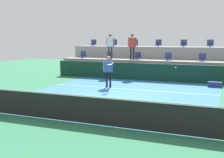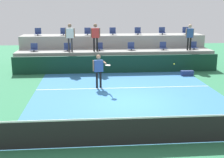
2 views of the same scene
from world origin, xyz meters
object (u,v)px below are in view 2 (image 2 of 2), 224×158
Objects in this scene: spectator_leaning_on_rail at (95,35)px; tennis_ball at (174,64)px; stadium_chair_lower_far_right at (194,46)px; stadium_chair_upper_center at (113,32)px; stadium_chair_upper_mid_left at (88,32)px; spectator_in_grey at (70,35)px; tennis_player at (99,68)px; stadium_chair_upper_right at (162,31)px; stadium_chair_lower_mid_right at (131,47)px; stadium_chair_upper_mid_right at (138,32)px; stadium_chair_lower_far_left at (34,48)px; stadium_chair_upper_left at (63,32)px; stadium_chair_lower_left at (67,48)px; stadium_chair_upper_far_right at (186,31)px; stadium_chair_lower_right at (163,46)px; spectator_in_white at (190,35)px; stadium_chair_lower_mid_left at (100,47)px.

tennis_ball is (3.77, -4.89, -1.02)m from spectator_leaning_on_rail.
stadium_chair_lower_far_right is 1.00× the size of stadium_chair_upper_center.
spectator_in_grey reaches higher than stadium_chair_upper_mid_left.
tennis_ball is (3.74, -0.59, 0.25)m from tennis_player.
spectator_in_grey is at bearing -161.55° from stadium_chair_upper_right.
stadium_chair_upper_right reaches higher than tennis_ball.
stadium_chair_lower_mid_right is 5.26m from tennis_player.
stadium_chair_upper_mid_left reaches higher than tennis_ball.
stadium_chair_lower_mid_right is at bearing 104.73° from tennis_ball.
stadium_chair_upper_mid_left is at bearing 180.00° from stadium_chair_upper_mid_right.
stadium_chair_upper_center is at bearing 180.00° from stadium_chair_upper_mid_right.
tennis_ball is (7.77, -5.27, -0.15)m from stadium_chair_lower_far_left.
stadium_chair_upper_left reaches higher than tennis_ball.
tennis_ball is at bearing -42.18° from spectator_in_grey.
stadium_chair_upper_mid_right is (4.97, 1.80, 0.85)m from stadium_chair_lower_left.
spectator_in_grey reaches higher than stadium_chair_upper_far_right.
stadium_chair_lower_right is 1.88m from spectator_in_white.
spectator_in_grey is at bearing 180.00° from spectator_leaning_on_rail.
spectator_in_white is at bearing 0.00° from spectator_leaning_on_rail.
stadium_chair_upper_left is (-0.35, 1.80, 0.85)m from stadium_chair_lower_left.
stadium_chair_lower_mid_right is 0.30× the size of spectator_in_white.
stadium_chair_lower_far_right is 1.99m from stadium_chair_upper_far_right.
stadium_chair_upper_mid_right reaches higher than tennis_player.
stadium_chair_lower_far_right is 1.00× the size of stadium_chair_upper_mid_right.
tennis_player is at bearing -71.01° from stadium_chair_upper_left.
spectator_in_white is at bearing 34.79° from tennis_player.
stadium_chair_upper_mid_left is 0.30× the size of spectator_in_white.
stadium_chair_upper_right is at bearing 52.95° from tennis_player.
stadium_chair_lower_right is 2.02m from stadium_chair_upper_right.
tennis_ball is (1.39, -5.27, -0.15)m from stadium_chair_lower_mid_right.
tennis_ball is (3.50, -5.27, -0.15)m from stadium_chair_lower_mid_left.
stadium_chair_upper_mid_left is 2.46m from spectator_in_grey.
spectator_in_grey is at bearing -155.31° from stadium_chair_upper_mid_right.
stadium_chair_lower_right is at bearing -139.53° from stadium_chair_upper_far_right.
tennis_player is (-2.36, -4.68, -0.40)m from stadium_chair_lower_mid_right.
stadium_chair_upper_mid_left is at bearing 94.67° from tennis_player.
stadium_chair_upper_right reaches higher than stadium_chair_lower_mid_right.
tennis_player is at bearing -116.72° from stadium_chair_lower_mid_right.
stadium_chair_upper_mid_left is at bearing 62.76° from spectator_in_grey.
stadium_chair_lower_left is 0.29× the size of spectator_leaning_on_rail.
stadium_chair_upper_right is (5.42, 0.00, 0.00)m from stadium_chair_upper_mid_left.
stadium_chair_upper_right reaches higher than stadium_chair_lower_far_right.
stadium_chair_upper_right is 0.30× the size of spectator_in_white.
stadium_chair_lower_right is (6.42, 0.00, 0.00)m from stadium_chair_lower_left.
spectator_in_grey is (0.22, -0.38, 0.87)m from stadium_chair_lower_left.
spectator_leaning_on_rail is at bearing -125.29° from stadium_chair_lower_mid_left.
stadium_chair_upper_right is at bearing 35.37° from stadium_chair_lower_mid_right.
stadium_chair_lower_right is 2.12m from stadium_chair_lower_far_right.
stadium_chair_lower_far_left and stadium_chair_lower_left have the same top height.
stadium_chair_upper_mid_left is (-7.19, 1.80, 0.85)m from stadium_chair_lower_far_right.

